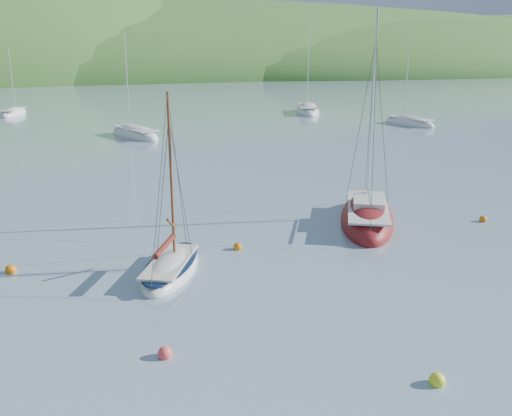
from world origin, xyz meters
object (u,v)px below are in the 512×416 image
object	(u,v)px
daysailer_white	(171,269)
distant_sloop_c	(13,114)
distant_sloop_a	(135,135)
distant_sloop_d	(409,123)
distant_sloop_b	(308,112)
sloop_red	(367,219)

from	to	relation	value
daysailer_white	distant_sloop_c	world-z (taller)	distant_sloop_c
distant_sloop_a	daysailer_white	bearing A→B (deg)	-116.86
distant_sloop_c	distant_sloop_d	size ratio (longest dim) A/B	0.95
distant_sloop_b	distant_sloop_c	size ratio (longest dim) A/B	1.32
distant_sloop_b	sloop_red	bearing A→B (deg)	-90.66
distant_sloop_a	distant_sloop_c	size ratio (longest dim) A/B	1.19
daysailer_white	distant_sloop_c	bearing A→B (deg)	126.74
distant_sloop_a	distant_sloop_b	world-z (taller)	distant_sloop_b
distant_sloop_b	daysailer_white	bearing A→B (deg)	-100.46
sloop_red	distant_sloop_d	world-z (taller)	sloop_red
sloop_red	distant_sloop_c	bearing A→B (deg)	138.22
sloop_red	distant_sloop_b	bearing A→B (deg)	97.44
distant_sloop_d	distant_sloop_b	bearing A→B (deg)	99.10
distant_sloop_b	distant_sloop_d	world-z (taller)	distant_sloop_b
daysailer_white	distant_sloop_b	world-z (taller)	distant_sloop_b
daysailer_white	sloop_red	xyz separation A→B (m)	(11.29, 3.97, 0.03)
distant_sloop_b	distant_sloop_a	bearing A→B (deg)	-134.19
distant_sloop_d	sloop_red	bearing A→B (deg)	-143.33
distant_sloop_b	distant_sloop_d	distance (m)	15.57
daysailer_white	distant_sloop_b	xyz separation A→B (m)	(25.81, 49.89, 0.01)
sloop_red	distant_sloop_b	size ratio (longest dim) A/B	0.98
sloop_red	distant_sloop_d	bearing A→B (deg)	80.78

